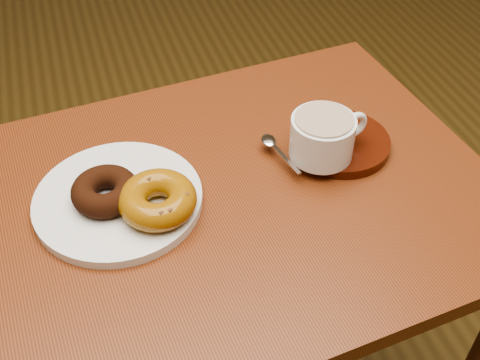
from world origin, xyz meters
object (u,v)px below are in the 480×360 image
object	(u,v)px
donut_plate	(118,200)
coffee_cup	(323,136)
cafe_table	(228,245)
saucer	(340,143)

from	to	relation	value
donut_plate	coffee_cup	world-z (taller)	coffee_cup
coffee_cup	donut_plate	bearing A→B (deg)	170.30
cafe_table	coffee_cup	distance (m)	0.24
coffee_cup	saucer	bearing A→B (deg)	19.42
donut_plate	coffee_cup	size ratio (longest dim) A/B	1.88
donut_plate	coffee_cup	distance (m)	0.32
donut_plate	coffee_cup	bearing A→B (deg)	-0.75
cafe_table	donut_plate	bearing A→B (deg)	165.35
saucer	coffee_cup	world-z (taller)	coffee_cup
donut_plate	cafe_table	bearing A→B (deg)	-9.51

